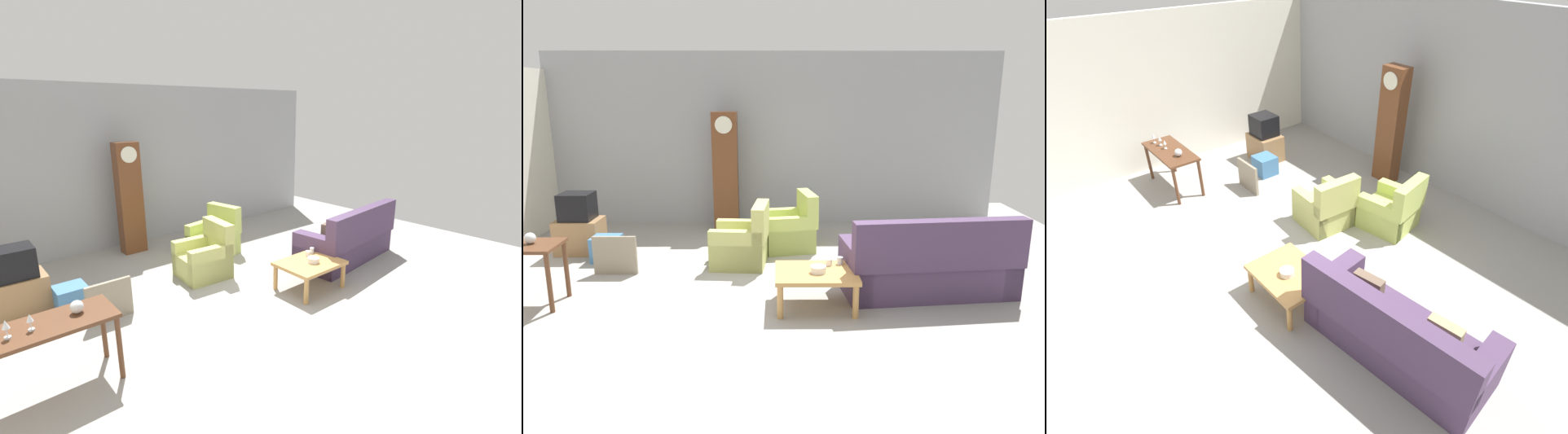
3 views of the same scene
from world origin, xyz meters
TOP-DOWN VIEW (x-y plane):
  - ground_plane at (0.00, 0.00)m, footprint 10.40×10.40m
  - garage_door_wall at (0.00, 3.60)m, footprint 8.40×0.16m
  - couch_floral at (1.98, -0.04)m, footprint 2.18×1.09m
  - armchair_olive_near at (-0.42, 1.09)m, footprint 0.85×0.82m
  - armchair_olive_far at (0.30, 1.85)m, footprint 0.92×0.89m
  - coffee_table_wood at (0.55, -0.39)m, footprint 0.96×0.76m
  - console_table_dark at (-3.12, -0.30)m, footprint 1.30×0.56m
  - grandfather_clock at (-0.85, 3.00)m, footprint 0.44×0.30m
  - tv_stand_cabinet at (-3.03, 1.68)m, footprint 0.68×0.52m
  - tv_crt at (-3.03, 1.68)m, footprint 0.48×0.44m
  - framed_picture_leaning at (-2.17, 0.70)m, footprint 0.60×0.05m
  - storage_box_blue at (-2.49, 1.29)m, footprint 0.40×0.38m
  - glass_dome_cloche at (-2.80, -0.28)m, footprint 0.13×0.13m
  - cup_white_porcelain at (0.71, -0.19)m, footprint 0.08×0.08m
  - cup_blue_rimmed at (0.85, -0.16)m, footprint 0.07×0.07m
  - bowl_white_stacked at (0.57, -0.44)m, footprint 0.18×0.18m
  - wine_glass_mid at (-3.42, -0.35)m, footprint 0.07×0.07m
  - wine_glass_short at (-3.23, -0.34)m, footprint 0.06×0.06m

SIDE VIEW (x-z plane):
  - ground_plane at x=0.00m, z-range 0.00..0.00m
  - storage_box_blue at x=-2.49m, z-range 0.00..0.37m
  - tv_stand_cabinet at x=-3.03m, z-range 0.00..0.54m
  - framed_picture_leaning at x=-2.17m, z-range 0.00..0.55m
  - armchair_olive_near at x=-0.42m, z-range -0.15..0.77m
  - armchair_olive_far at x=0.30m, z-range -0.15..0.77m
  - couch_floral at x=1.98m, z-range -0.17..0.87m
  - coffee_table_wood at x=0.55m, z-range 0.16..0.60m
  - bowl_white_stacked at x=0.57m, z-range 0.44..0.52m
  - cup_white_porcelain at x=0.71m, z-range 0.44..0.52m
  - cup_blue_rimmed at x=0.85m, z-range 0.44..0.53m
  - console_table_dark at x=-3.12m, z-range 0.27..1.02m
  - tv_crt at x=-3.03m, z-range 0.54..0.96m
  - glass_dome_cloche at x=-2.80m, z-range 0.75..0.89m
  - wine_glass_short at x=-3.23m, z-range 0.78..0.95m
  - wine_glass_mid at x=-3.42m, z-range 0.78..0.96m
  - grandfather_clock at x=-0.85m, z-range 0.01..2.15m
  - garage_door_wall at x=0.00m, z-range 0.00..3.20m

